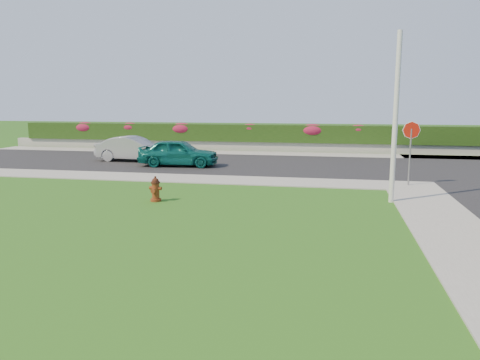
% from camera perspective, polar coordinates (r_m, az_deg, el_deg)
% --- Properties ---
extents(ground, '(120.00, 120.00, 0.00)m').
position_cam_1_polar(ground, '(10.61, -11.84, -8.03)').
color(ground, black).
rests_on(ground, ground).
extents(street_far, '(26.00, 8.00, 0.04)m').
position_cam_1_polar(street_far, '(25.18, -9.92, 2.22)').
color(street_far, black).
rests_on(street_far, ground).
extents(sidewalk_far, '(24.00, 2.00, 0.04)m').
position_cam_1_polar(sidewalk_far, '(21.10, -17.34, 0.53)').
color(sidewalk_far, gray).
rests_on(sidewalk_far, ground).
extents(curb_corner, '(2.00, 2.00, 0.04)m').
position_cam_1_polar(curb_corner, '(18.79, 20.12, -0.69)').
color(curb_corner, gray).
rests_on(curb_corner, ground).
extents(sidewalk_beyond, '(34.00, 2.00, 0.04)m').
position_cam_1_polar(sidewalk_beyond, '(28.91, 1.12, 3.29)').
color(sidewalk_beyond, gray).
rests_on(sidewalk_beyond, ground).
extents(retaining_wall, '(34.00, 0.40, 0.60)m').
position_cam_1_polar(retaining_wall, '(30.35, 1.62, 4.12)').
color(retaining_wall, gray).
rests_on(retaining_wall, ground).
extents(hedge, '(32.00, 0.90, 1.10)m').
position_cam_1_polar(hedge, '(30.38, 1.66, 5.73)').
color(hedge, black).
rests_on(hedge, retaining_wall).
extents(fire_hydrant, '(0.42, 0.39, 0.81)m').
position_cam_1_polar(fire_hydrant, '(15.22, -10.26, -1.15)').
color(fire_hydrant, '#58260D').
rests_on(fire_hydrant, ground).
extents(sedan_teal, '(3.99, 1.86, 1.32)m').
position_cam_1_polar(sedan_teal, '(23.12, -7.50, 3.33)').
color(sedan_teal, '#0B5650').
rests_on(sedan_teal, street_far).
extents(sedan_silver, '(4.01, 1.51, 1.31)m').
position_cam_1_polar(sedan_silver, '(25.49, -12.81, 3.74)').
color(sedan_silver, '#97989E').
rests_on(sedan_silver, street_far).
extents(utility_pole, '(0.16, 0.16, 5.30)m').
position_cam_1_polar(utility_pole, '(15.36, 18.42, 7.12)').
color(utility_pole, silver).
rests_on(utility_pole, ground).
extents(stop_sign, '(0.66, 0.12, 2.45)m').
position_cam_1_polar(stop_sign, '(18.65, 20.12, 4.79)').
color(stop_sign, slate).
rests_on(stop_sign, ground).
extents(flower_clump_a, '(1.49, 0.96, 0.74)m').
position_cam_1_polar(flower_clump_a, '(34.27, -18.35, 6.12)').
color(flower_clump_a, '#A01B35').
rests_on(flower_clump_a, hedge).
extents(flower_clump_b, '(1.25, 0.80, 0.63)m').
position_cam_1_polar(flower_clump_b, '(32.76, -13.26, 6.29)').
color(flower_clump_b, '#A01B35').
rests_on(flower_clump_b, hedge).
extents(flower_clump_c, '(1.52, 0.98, 0.76)m').
position_cam_1_polar(flower_clump_c, '(31.43, -7.11, 6.24)').
color(flower_clump_c, '#A01B35').
rests_on(flower_clump_c, hedge).
extents(flower_clump_d, '(1.14, 0.73, 0.57)m').
position_cam_1_polar(flower_clump_d, '(30.30, 1.22, 6.34)').
color(flower_clump_d, '#A01B35').
rests_on(flower_clump_d, hedge).
extents(flower_clump_e, '(1.56, 1.00, 0.78)m').
position_cam_1_polar(flower_clump_e, '(29.87, 8.84, 6.02)').
color(flower_clump_e, '#A01B35').
rests_on(flower_clump_e, hedge).
extents(flower_clump_f, '(1.15, 0.74, 0.57)m').
position_cam_1_polar(flower_clump_f, '(29.87, 14.21, 6.00)').
color(flower_clump_f, '#A01B35').
rests_on(flower_clump_f, hedge).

